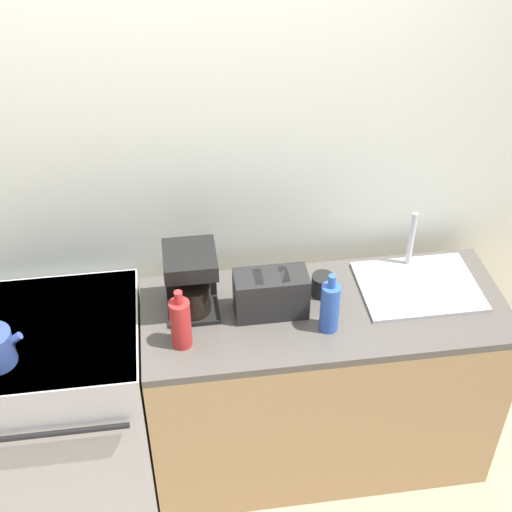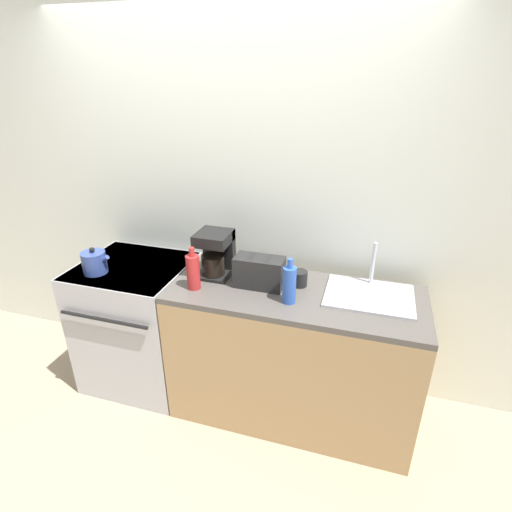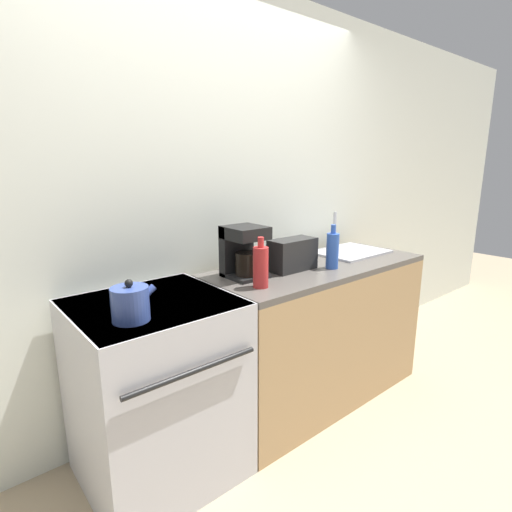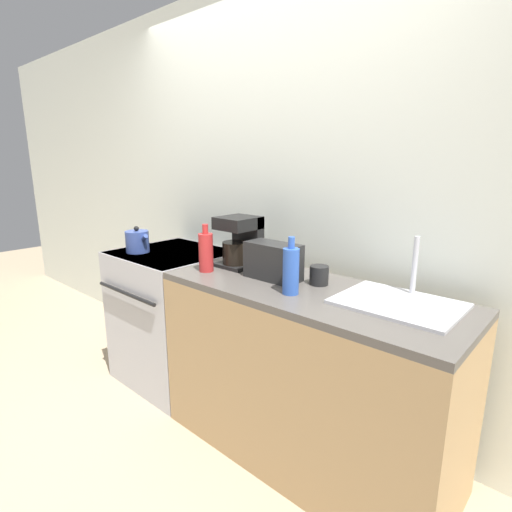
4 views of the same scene
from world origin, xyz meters
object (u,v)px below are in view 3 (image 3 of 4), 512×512
kettle (131,304)px  coffee_maker (243,250)px  stove (157,388)px  bottle_red (261,266)px  cup_black (309,254)px  bottle_blue (332,250)px  toaster (293,254)px

kettle → coffee_maker: (0.76, 0.22, 0.08)m
coffee_maker → kettle: bearing=-164.0°
stove → bottle_red: bearing=-16.4°
coffee_maker → cup_black: size_ratio=3.04×
bottle_blue → stove: bearing=172.4°
toaster → stove: bearing=178.7°
stove → toaster: toaster is taller
kettle → toaster: size_ratio=0.65×
cup_black → bottle_red: bearing=-160.2°
kettle → cup_black: size_ratio=2.03×
stove → cup_black: size_ratio=9.69×
bottle_blue → bottle_red: bearing=-179.2°
coffee_maker → cup_black: (0.54, -0.00, -0.10)m
bottle_blue → kettle: bearing=-179.7°
toaster → cup_black: toaster is taller
stove → kettle: bearing=-136.4°
stove → toaster: 1.06m
toaster → bottle_blue: bottle_blue is taller
toaster → coffee_maker: 0.33m
kettle → bottle_blue: bottle_blue is taller
kettle → toaster: bearing=7.2°
bottle_blue → cup_black: (0.02, 0.21, -0.07)m
stove → bottle_blue: 1.26m
toaster → coffee_maker: bearing=165.1°
stove → toaster: (0.91, -0.02, 0.55)m
toaster → cup_black: (0.23, 0.08, -0.05)m
toaster → coffee_maker: coffee_maker is taller
stove → bottle_blue: bearing=-7.6°
kettle → bottle_red: size_ratio=0.73×
bottle_blue → bottle_red: 0.58m
bottle_blue → toaster: bearing=148.7°
stove → toaster: size_ratio=3.12×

